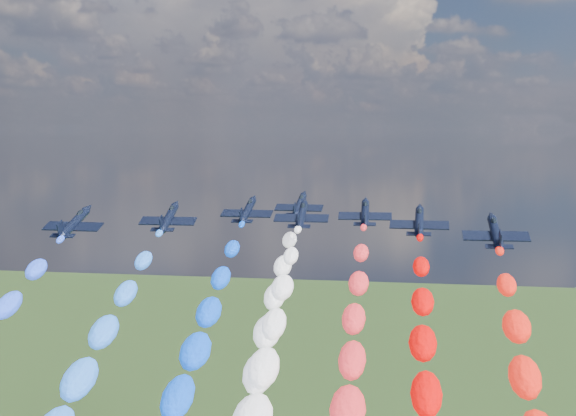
# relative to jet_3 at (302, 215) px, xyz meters

# --- Properties ---
(jet_0) EXTENTS (10.45, 13.82, 7.38)m
(jet_0) POSITION_rel_jet_3_xyz_m (-35.95, -17.20, 0.00)
(jet_0) COLOR black
(jet_1) EXTENTS (10.38, 13.77, 7.38)m
(jet_1) POSITION_rel_jet_3_xyz_m (-22.67, -7.76, 0.00)
(jet_1) COLOR black
(jet_2) EXTENTS (10.45, 13.82, 7.38)m
(jet_2) POSITION_rel_jet_3_xyz_m (-11.29, 5.74, 0.00)
(jet_2) COLOR black
(jet_3) EXTENTS (10.06, 13.54, 7.38)m
(jet_3) POSITION_rel_jet_3_xyz_m (0.00, 0.00, 0.00)
(jet_3) COLOR black
(jet_4) EXTENTS (10.68, 13.98, 7.38)m
(jet_4) POSITION_rel_jet_3_xyz_m (-2.81, 17.66, 0.00)
(jet_4) COLOR black
(jet_5) EXTENTS (10.30, 13.71, 7.38)m
(jet_5) POSITION_rel_jet_3_xyz_m (11.29, 4.78, 0.00)
(jet_5) COLOR black
(jet_6) EXTENTS (10.34, 13.74, 7.38)m
(jet_6) POSITION_rel_jet_3_xyz_m (20.96, -6.56, 0.00)
(jet_6) COLOR black
(jet_7) EXTENTS (10.09, 13.56, 7.38)m
(jet_7) POSITION_rel_jet_3_xyz_m (32.04, -18.29, 0.00)
(jet_7) COLOR black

